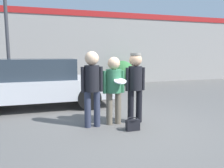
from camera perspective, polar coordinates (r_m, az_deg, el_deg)
name	(u,v)px	position (r m, az deg, el deg)	size (l,w,h in m)	color
ground_plane	(127,125)	(5.32, 4.07, -10.62)	(56.00, 56.00, 0.00)	#5B5956
storefront_building	(79,48)	(12.08, -8.54, 9.36)	(24.00, 0.22, 3.97)	gray
person_left	(92,82)	(4.97, -5.24, 0.42)	(0.51, 0.34, 1.74)	#2D3347
person_middle_with_frisbee	(114,85)	(5.16, 0.48, -0.20)	(0.54, 0.59, 1.62)	#665B4C
person_right	(135,81)	(5.31, 6.09, 0.70)	(0.50, 0.33, 1.71)	black
parked_car_near	(37,83)	(7.28, -19.07, 0.28)	(4.79, 1.87, 1.53)	silver
shrub	(122,73)	(11.83, 2.70, 2.91)	(1.32, 1.32, 1.32)	#387A3D
handbag	(133,124)	(4.94, 5.43, -10.49)	(0.30, 0.23, 0.28)	black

